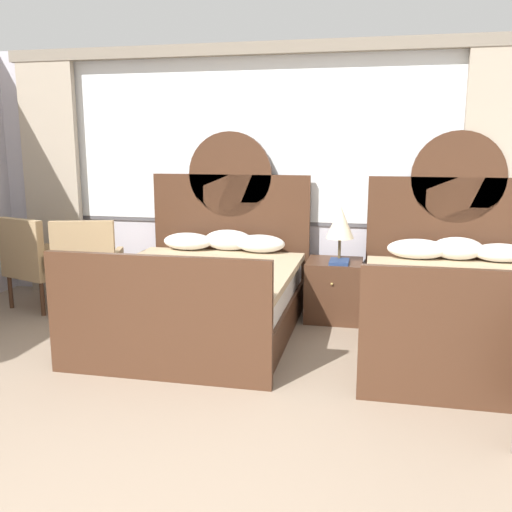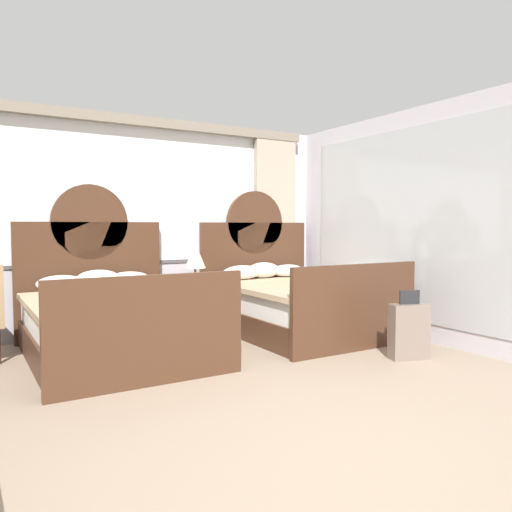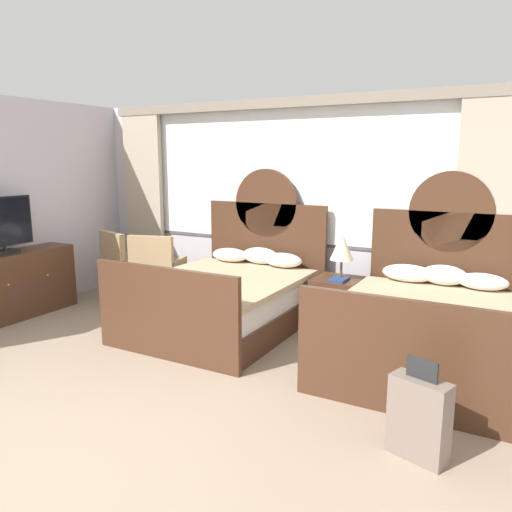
{
  "view_description": "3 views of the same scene",
  "coord_description": "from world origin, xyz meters",
  "views": [
    {
      "loc": [
        1.22,
        -1.83,
        1.69
      ],
      "look_at": [
        0.33,
        2.37,
        0.83
      ],
      "focal_mm": 39.38,
      "sensor_mm": 36.0,
      "label": 1
    },
    {
      "loc": [
        -1.61,
        -2.17,
        1.33
      ],
      "look_at": [
        0.9,
        2.03,
        1.03
      ],
      "focal_mm": 35.01,
      "sensor_mm": 36.0,
      "label": 2
    },
    {
      "loc": [
        2.73,
        -1.86,
        1.95
      ],
      "look_at": [
        0.45,
        2.29,
        1.02
      ],
      "focal_mm": 34.97,
      "sensor_mm": 36.0,
      "label": 3
    }
  ],
  "objects": [
    {
      "name": "table_lamp_on_nightstand",
      "position": [
        0.9,
        3.5,
        0.96
      ],
      "size": [
        0.27,
        0.27,
        0.54
      ],
      "color": "brown",
      "rests_on": "nightstand_between_beds"
    },
    {
      "name": "suitcase_on_floor",
      "position": [
        2.23,
        1.27,
        0.28
      ],
      "size": [
        0.42,
        0.27,
        0.69
      ],
      "color": "#75665B",
      "rests_on": "ground_plane"
    },
    {
      "name": "wall_right_mirror",
      "position": [
        3.01,
        1.73,
        1.35
      ],
      "size": [
        0.08,
        4.61,
        2.7
      ],
      "color": "silver",
      "rests_on": "ground_plane"
    },
    {
      "name": "bed_near_mirror",
      "position": [
        1.99,
        2.9,
        0.37
      ],
      "size": [
        1.68,
        2.17,
        1.82
      ],
      "color": "#472B1C",
      "rests_on": "ground_plane"
    },
    {
      "name": "bed_near_window",
      "position": [
        -0.27,
        2.89,
        0.37
      ],
      "size": [
        1.68,
        2.17,
        1.82
      ],
      "color": "#472B1C",
      "rests_on": "ground_plane"
    },
    {
      "name": "book_on_nightstand",
      "position": [
        0.91,
        3.41,
        0.6
      ],
      "size": [
        0.18,
        0.26,
        0.03
      ],
      "color": "navy",
      "rests_on": "nightstand_between_beds"
    },
    {
      "name": "wall_back_window",
      "position": [
        0.0,
        4.01,
        1.45
      ],
      "size": [
        5.95,
        0.22,
        2.7
      ],
      "color": "silver",
      "rests_on": "ground_plane"
    },
    {
      "name": "nightstand_between_beds",
      "position": [
        0.86,
        3.51,
        0.29
      ],
      "size": [
        0.53,
        0.55,
        0.58
      ],
      "color": "#472B1C",
      "rests_on": "ground_plane"
    },
    {
      "name": "ground_plane",
      "position": [
        0.0,
        0.0,
        0.0
      ],
      "size": [
        24.0,
        24.0,
        0.0
      ],
      "primitive_type": "plane",
      "color": "gray"
    }
  ]
}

